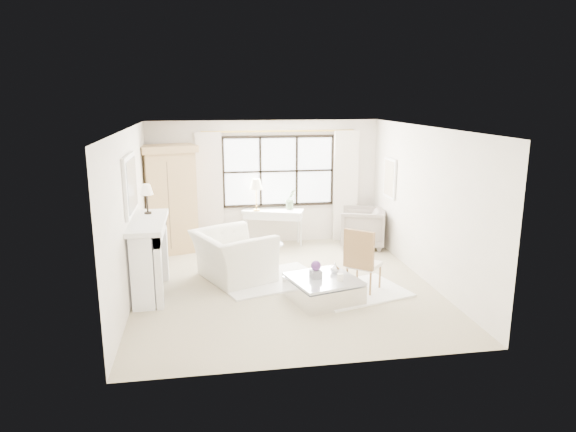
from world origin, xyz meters
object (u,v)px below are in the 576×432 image
console_table (273,228)px  coffee_table (323,289)px  armoire (170,199)px  club_armchair (233,256)px

console_table → coffee_table: (0.38, -3.20, -0.22)m
console_table → armoire: bearing=-158.0°
club_armchair → coffee_table: (1.36, -1.23, -0.25)m
club_armchair → coffee_table: club_armchair is taller
armoire → coffee_table: 4.11m
club_armchair → armoire: bearing=8.2°
console_table → coffee_table: bearing=-64.4°
console_table → coffee_table: 3.23m
armoire → console_table: armoire is taller
club_armchair → console_table: bearing=-50.6°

